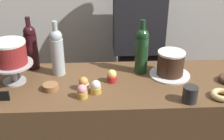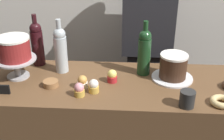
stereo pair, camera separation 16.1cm
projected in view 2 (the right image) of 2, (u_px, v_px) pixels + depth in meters
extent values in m
cylinder|color=#B2B2B7|center=(18.00, 76.00, 1.71)|extent=(0.13, 0.13, 0.01)
cylinder|color=#B2B2B7|center=(17.00, 68.00, 1.68)|extent=(0.04, 0.04, 0.10)
cylinder|color=#B2B2B7|center=(16.00, 59.00, 1.66)|extent=(0.23, 0.23, 0.01)
cylinder|color=maroon|center=(14.00, 49.00, 1.63)|extent=(0.18, 0.18, 0.12)
cylinder|color=white|center=(12.00, 38.00, 1.60)|extent=(0.18, 0.18, 0.01)
cylinder|color=white|center=(172.00, 78.00, 1.69)|extent=(0.24, 0.24, 0.01)
cylinder|color=#3D2619|center=(173.00, 67.00, 1.66)|extent=(0.15, 0.15, 0.13)
cylinder|color=white|center=(174.00, 56.00, 1.63)|extent=(0.16, 0.16, 0.01)
cylinder|color=#193D1E|center=(144.00, 57.00, 1.70)|extent=(0.08, 0.08, 0.22)
sphere|color=#193D1E|center=(145.00, 36.00, 1.64)|extent=(0.07, 0.07, 0.07)
cylinder|color=#193D1E|center=(146.00, 28.00, 1.62)|extent=(0.03, 0.03, 0.08)
cylinder|color=#B2BCC1|center=(61.00, 54.00, 1.73)|extent=(0.08, 0.08, 0.22)
sphere|color=#B2BCC1|center=(59.00, 34.00, 1.67)|extent=(0.07, 0.07, 0.07)
cylinder|color=#B2BCC1|center=(59.00, 26.00, 1.64)|extent=(0.03, 0.03, 0.08)
cylinder|color=black|center=(38.00, 48.00, 1.81)|extent=(0.08, 0.08, 0.22)
sphere|color=black|center=(35.00, 29.00, 1.75)|extent=(0.07, 0.07, 0.07)
cylinder|color=black|center=(34.00, 20.00, 1.73)|extent=(0.03, 0.03, 0.08)
cylinder|color=red|center=(112.00, 79.00, 1.65)|extent=(0.06, 0.06, 0.03)
sphere|color=#EFDB6B|center=(112.00, 74.00, 1.64)|extent=(0.05, 0.05, 0.05)
cylinder|color=gold|center=(79.00, 93.00, 1.52)|extent=(0.06, 0.06, 0.03)
sphere|color=pink|center=(79.00, 88.00, 1.51)|extent=(0.05, 0.05, 0.05)
cylinder|color=gold|center=(94.00, 89.00, 1.55)|extent=(0.06, 0.06, 0.03)
sphere|color=white|center=(94.00, 84.00, 1.54)|extent=(0.05, 0.05, 0.05)
cylinder|color=white|center=(83.00, 85.00, 1.59)|extent=(0.06, 0.06, 0.03)
sphere|color=#CC9347|center=(82.00, 80.00, 1.58)|extent=(0.05, 0.05, 0.05)
torus|color=#E0C17F|center=(221.00, 102.00, 1.45)|extent=(0.11, 0.11, 0.03)
cylinder|color=olive|center=(51.00, 85.00, 1.61)|extent=(0.08, 0.08, 0.01)
cylinder|color=olive|center=(51.00, 84.00, 1.61)|extent=(0.08, 0.08, 0.01)
cylinder|color=olive|center=(51.00, 82.00, 1.60)|extent=(0.08, 0.08, 0.01)
cube|color=black|center=(3.00, 89.00, 1.53)|extent=(0.07, 0.01, 0.05)
cylinder|color=#282828|center=(187.00, 99.00, 1.42)|extent=(0.08, 0.08, 0.08)
cube|color=black|center=(143.00, 99.00, 2.35)|extent=(0.28, 0.18, 0.85)
cube|color=#232328|center=(148.00, 15.00, 2.03)|extent=(0.36, 0.22, 0.55)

